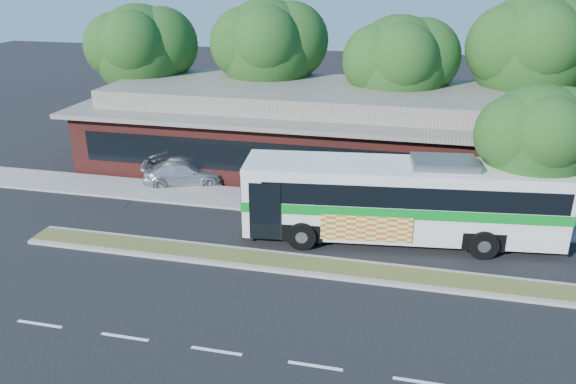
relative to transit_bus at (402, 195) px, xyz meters
The scene contains 12 objects.
ground 4.72m from the transit_bus, 117.10° to the right, with size 120.00×120.00×0.00m, color black.
median_strip 4.22m from the transit_bus, 121.28° to the right, with size 26.00×1.10×0.15m, color #4F5926.
sidewalk 3.78m from the transit_bus, 126.89° to the left, with size 44.00×2.60×0.12m, color gray.
parking_lot 20.98m from the transit_bus, 162.75° to the left, with size 14.00×12.00×0.01m, color black.
plaza_building 9.39m from the transit_bus, 101.97° to the left, with size 33.20×11.20×4.45m.
tree_bg_a 20.41m from the transit_bus, 145.56° to the left, with size 6.47×5.80×8.63m.
tree_bg_b 15.55m from the transit_bus, 124.61° to the left, with size 6.69×6.00×9.00m.
tree_bg_c 11.90m from the transit_bus, 92.75° to the left, with size 6.24×5.60×8.26m.
tree_bg_d 14.63m from the transit_bus, 62.23° to the left, with size 6.91×6.20×9.37m.
transit_bus is the anchor object (origin of this frame).
sedan 12.10m from the transit_bus, 160.59° to the left, with size 1.72×4.23×1.23m, color silver.
sidewalk_tree 6.05m from the transit_bus, 17.22° to the left, with size 4.89×4.39×6.47m.
Camera 1 is at (2.20, -17.92, 10.65)m, focal length 35.00 mm.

